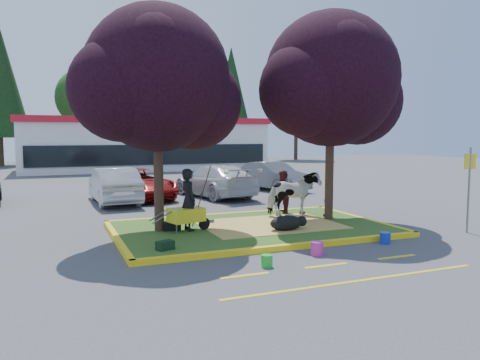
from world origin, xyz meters
name	(u,v)px	position (x,y,z in m)	size (l,w,h in m)	color
ground	(252,231)	(0.00, 0.00, 0.00)	(90.00, 90.00, 0.00)	#424244
median_island	(252,228)	(0.00, 0.00, 0.07)	(8.00, 5.00, 0.15)	#2F541A
curb_near	(292,247)	(0.00, -2.58, 0.07)	(8.30, 0.16, 0.15)	yellow
curb_far	(223,215)	(0.00, 2.58, 0.07)	(8.30, 0.16, 0.15)	yellow
curb_left	(117,239)	(-4.08, 0.00, 0.07)	(0.16, 5.30, 0.15)	yellow
curb_right	(361,219)	(4.08, 0.00, 0.07)	(0.16, 5.30, 0.15)	yellow
straw_bedding	(269,224)	(0.60, 0.00, 0.15)	(4.20, 3.00, 0.01)	#E0C15C
tree_purple_left	(158,86)	(-2.78, 0.38, 4.36)	(5.06, 4.20, 6.51)	black
tree_purple_right	(332,86)	(2.92, 0.18, 4.56)	(5.30, 4.40, 6.82)	black
fire_lane_stripe_a	(245,276)	(-2.00, -4.20, 0.00)	(1.10, 0.12, 0.01)	yellow
fire_lane_stripe_b	(326,266)	(0.00, -4.20, 0.00)	(1.10, 0.12, 0.01)	yellow
fire_lane_stripe_c	(397,257)	(2.00, -4.20, 0.00)	(1.10, 0.12, 0.01)	yellow
fire_lane_long	(359,281)	(0.00, -5.40, 0.00)	(6.00, 0.10, 0.01)	yellow
retail_building	(145,143)	(2.00, 27.98, 2.25)	(20.40, 8.40, 4.40)	silver
treeline	(119,89)	(1.23, 37.61, 7.73)	(46.58, 7.80, 14.63)	black
cow	(293,194)	(2.06, 1.13, 0.92)	(0.83, 1.83, 1.55)	silver
calf	(286,223)	(0.67, -0.99, 0.37)	(1.02, 0.58, 0.44)	black
handler	(189,200)	(-1.99, 0.12, 1.06)	(0.67, 0.44, 1.82)	black
visitor_a	(283,192)	(1.99, 1.80, 0.92)	(0.75, 0.58, 1.54)	#4B151C
visitor_b	(328,200)	(3.09, 0.58, 0.72)	(0.67, 0.28, 1.14)	black
wheelbarrow	(187,215)	(-2.07, 0.03, 0.62)	(1.80, 0.86, 0.68)	black
gear_bag_dark	(172,226)	(-2.44, 0.28, 0.28)	(0.50, 0.27, 0.25)	black
gear_bag_green	(165,245)	(-3.18, -1.96, 0.26)	(0.41, 0.26, 0.22)	black
sign_post	(469,180)	(5.96, -2.70, 1.60)	(0.36, 0.12, 2.58)	slate
bucket_green	(267,261)	(-1.29, -3.78, 0.14)	(0.26, 0.26, 0.28)	green
bucket_pink	(317,249)	(0.30, -3.32, 0.17)	(0.31, 0.31, 0.34)	#CB2D92
bucket_blue	(385,238)	(2.67, -2.95, 0.16)	(0.29, 0.29, 0.31)	#1631B6
car_silver	(114,185)	(-3.18, 7.68, 0.77)	(1.64, 4.70, 1.55)	#A9ABB1
car_red	(137,184)	(-2.00, 8.73, 0.70)	(2.32, 5.04, 1.40)	maroon
car_white	(215,181)	(1.58, 8.04, 0.77)	(2.15, 5.29, 1.54)	silver
car_grey	(272,176)	(5.34, 9.48, 0.76)	(1.60, 4.60, 1.52)	#585B60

